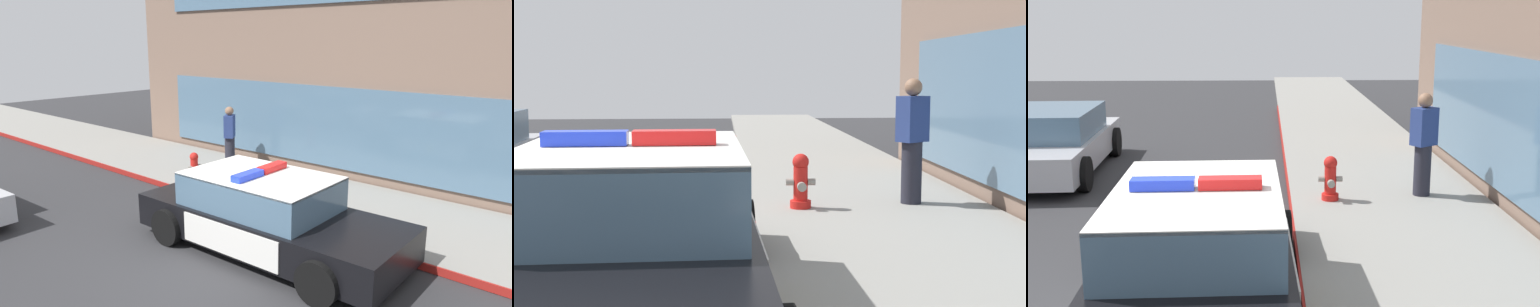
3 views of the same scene
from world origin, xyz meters
The scene contains 7 objects.
ground centered at (0.00, 0.00, 0.00)m, with size 48.00×48.00×0.00m, color #303033.
sidewalk centered at (0.00, 3.45, 0.07)m, with size 48.00×3.25×0.15m, color gray.
curb_red_paint centered at (0.00, 1.81, 0.08)m, with size 28.80×0.04×0.14m, color maroon.
storefront_building centered at (1.50, 9.13, 3.53)m, with size 20.53×8.11×7.07m.
police_cruiser centered at (0.37, 0.73, 0.68)m, with size 4.91×2.21×1.49m.
fire_hydrant centered at (-3.46, 2.46, 0.50)m, with size 0.34×0.39×0.73m.
pedestrian_on_sidewalk centered at (-3.70, 4.02, 1.01)m, with size 0.44×0.48×1.71m.
Camera 1 is at (5.32, -5.26, 3.67)m, focal length 33.03 mm.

